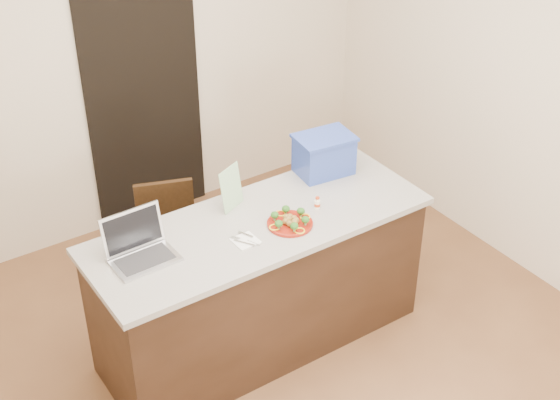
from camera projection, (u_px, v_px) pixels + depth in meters
ground at (283, 362)px, 4.86m from camera, size 4.00×4.00×0.00m
room_shell at (283, 132)px, 3.99m from camera, size 4.00×4.00×4.00m
doorway at (144, 99)px, 5.75m from camera, size 0.90×0.02×2.00m
island at (260, 283)px, 4.79m from camera, size 2.06×0.76×0.92m
plate at (290, 223)px, 4.51m from camera, size 0.27×0.27×0.02m
meatballs at (291, 220)px, 4.50m from camera, size 0.11×0.11×0.04m
broccoli at (290, 217)px, 4.49m from camera, size 0.23×0.22×0.04m
pepper_rings at (290, 222)px, 4.51m from camera, size 0.27×0.27×0.01m
napkin at (245, 241)px, 4.38m from camera, size 0.14×0.14×0.01m
fork at (241, 240)px, 4.37m from camera, size 0.08×0.16×0.00m
knife at (251, 239)px, 4.38m from camera, size 0.05×0.18×0.01m
yogurt_bottle at (317, 204)px, 4.65m from camera, size 0.04×0.04×0.08m
laptop at (139, 245)px, 4.23m from camera, size 0.36×0.29×0.25m
leaflet at (231, 188)px, 4.60m from camera, size 0.19×0.11×0.27m
blue_box at (324, 154)px, 4.95m from camera, size 0.39×0.30×0.26m
chair at (174, 236)px, 5.15m from camera, size 0.49×0.50×0.87m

